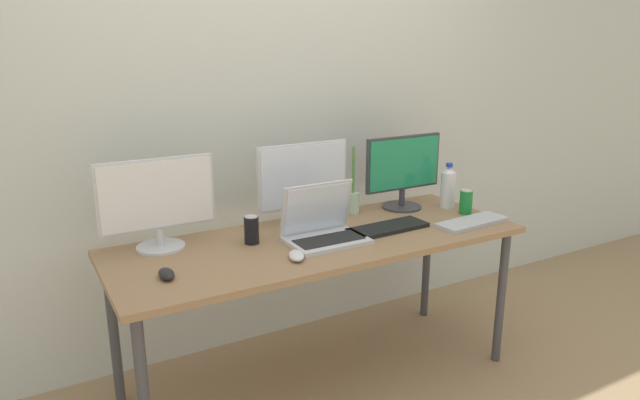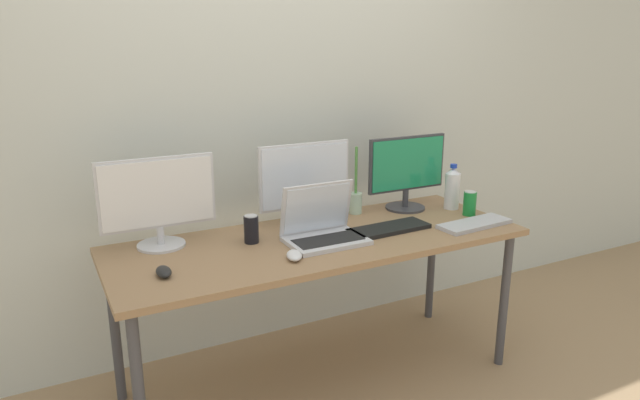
# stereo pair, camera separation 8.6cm
# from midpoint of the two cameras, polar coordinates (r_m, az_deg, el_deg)

# --- Properties ---
(ground_plane) EXTENTS (16.00, 16.00, 0.00)m
(ground_plane) POSITION_cam_midpoint_polar(r_m,az_deg,el_deg) (2.94, 0.88, -17.53)
(ground_plane) COLOR #9E7F5B
(wall_back) EXTENTS (7.00, 0.08, 2.60)m
(wall_back) POSITION_cam_midpoint_polar(r_m,az_deg,el_deg) (3.01, -4.42, 9.72)
(wall_back) COLOR silver
(wall_back) RESTS_ON ground
(work_desk) EXTENTS (1.90, 0.70, 0.74)m
(work_desk) POSITION_cam_midpoint_polar(r_m,az_deg,el_deg) (2.63, 0.94, -5.04)
(work_desk) COLOR #424247
(work_desk) RESTS_ON ground
(monitor_left) EXTENTS (0.50, 0.21, 0.40)m
(monitor_left) POSITION_cam_midpoint_polar(r_m,az_deg,el_deg) (2.53, -14.97, 0.01)
(monitor_left) COLOR silver
(monitor_left) RESTS_ON work_desk
(monitor_center) EXTENTS (0.47, 0.18, 0.40)m
(monitor_center) POSITION_cam_midpoint_polar(r_m,az_deg,el_deg) (2.76, -0.63, 1.98)
(monitor_center) COLOR silver
(monitor_center) RESTS_ON work_desk
(monitor_right) EXTENTS (0.46, 0.21, 0.39)m
(monitor_right) POSITION_cam_midpoint_polar(r_m,az_deg,el_deg) (3.04, 9.49, 2.95)
(monitor_right) COLOR #38383D
(monitor_right) RESTS_ON work_desk
(laptop_silver) EXTENTS (0.35, 0.25, 0.26)m
(laptop_silver) POSITION_cam_midpoint_polar(r_m,az_deg,el_deg) (2.56, 1.23, -2.82)
(laptop_silver) COLOR silver
(laptop_silver) RESTS_ON work_desk
(keyboard_main) EXTENTS (0.39, 0.17, 0.02)m
(keyboard_main) POSITION_cam_midpoint_polar(r_m,az_deg,el_deg) (2.88, 16.04, -2.32)
(keyboard_main) COLOR #B2B2B7
(keyboard_main) RESTS_ON work_desk
(keyboard_aux) EXTENTS (0.41, 0.16, 0.02)m
(keyboard_aux) POSITION_cam_midpoint_polar(r_m,az_deg,el_deg) (2.73, 7.78, -2.85)
(keyboard_aux) COLOR black
(keyboard_aux) RESTS_ON work_desk
(mouse_by_keyboard) EXTENTS (0.10, 0.12, 0.03)m
(mouse_by_keyboard) POSITION_cam_midpoint_polar(r_m,az_deg,el_deg) (2.36, -1.54, -5.56)
(mouse_by_keyboard) COLOR silver
(mouse_by_keyboard) RESTS_ON work_desk
(mouse_by_laptop) EXTENTS (0.06, 0.11, 0.03)m
(mouse_by_laptop) POSITION_cam_midpoint_polar(r_m,az_deg,el_deg) (2.27, -14.31, -6.97)
(mouse_by_laptop) COLOR black
(mouse_by_laptop) RESTS_ON work_desk
(water_bottle) EXTENTS (0.08, 0.08, 0.24)m
(water_bottle) POSITION_cam_midpoint_polar(r_m,az_deg,el_deg) (3.12, 13.86, 1.14)
(water_bottle) COLOR silver
(water_bottle) RESTS_ON work_desk
(soda_can_near_keyboard) EXTENTS (0.07, 0.07, 0.13)m
(soda_can_near_keyboard) POSITION_cam_midpoint_polar(r_m,az_deg,el_deg) (2.55, -5.92, -2.92)
(soda_can_near_keyboard) COLOR black
(soda_can_near_keyboard) RESTS_ON work_desk
(soda_can_by_laptop) EXTENTS (0.07, 0.07, 0.13)m
(soda_can_by_laptop) POSITION_cam_midpoint_polar(r_m,az_deg,el_deg) (3.04, 15.53, -0.33)
(soda_can_by_laptop) COLOR #197F33
(soda_can_by_laptop) RESTS_ON work_desk
(bamboo_vase) EXTENTS (0.07, 0.07, 0.35)m
(bamboo_vase) POSITION_cam_midpoint_polar(r_m,az_deg,el_deg) (2.96, 4.41, -0.02)
(bamboo_vase) COLOR #B2D1B7
(bamboo_vase) RESTS_ON work_desk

